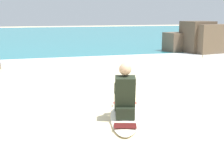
% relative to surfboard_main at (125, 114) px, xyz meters
% --- Properties ---
extents(ground_plane, '(80.00, 80.00, 0.00)m').
position_rel_surfboard_main_xyz_m(ground_plane, '(0.18, -0.13, -0.04)').
color(ground_plane, beige).
extents(sea, '(80.00, 28.00, 0.10)m').
position_rel_surfboard_main_xyz_m(sea, '(0.18, 20.38, 0.01)').
color(sea, teal).
rests_on(sea, ground).
extents(breaking_foam, '(80.00, 0.90, 0.11)m').
position_rel_surfboard_main_xyz_m(breaking_foam, '(0.18, 6.68, 0.02)').
color(breaking_foam, white).
rests_on(breaking_foam, ground).
extents(surfboard_main, '(1.14, 2.18, 0.08)m').
position_rel_surfboard_main_xyz_m(surfboard_main, '(0.00, 0.00, 0.00)').
color(surfboard_main, '#EFE5C6').
rests_on(surfboard_main, ground).
extents(surfer_seated, '(0.50, 0.76, 0.95)m').
position_rel_surfboard_main_xyz_m(surfer_seated, '(-0.06, -0.17, 0.40)').
color(surfer_seated, black).
rests_on(surfer_seated, surfboard_main).
extents(rock_outcrop_distant, '(4.16, 3.38, 1.49)m').
position_rel_surfboard_main_xyz_m(rock_outcrop_distant, '(6.45, 7.68, 0.59)').
color(rock_outcrop_distant, brown).
rests_on(rock_outcrop_distant, ground).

